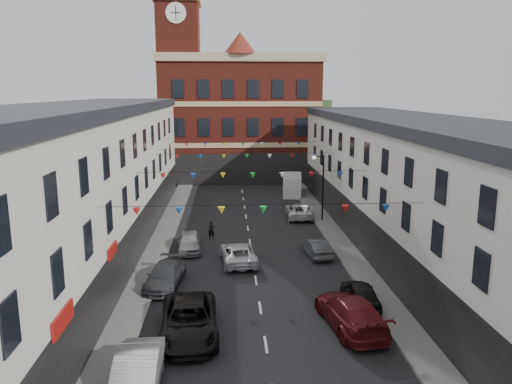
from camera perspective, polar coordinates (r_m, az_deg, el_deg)
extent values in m
plane|color=black|center=(31.44, -0.01, -10.07)|extent=(160.00, 160.00, 0.00)
cube|color=#605E5B|center=(33.65, -12.17, -8.73)|extent=(1.80, 64.00, 0.15)
cube|color=#605E5B|center=(34.33, 11.49, -8.28)|extent=(1.80, 64.00, 0.15)
cube|color=silver|center=(32.51, -21.37, -0.94)|extent=(8.00, 56.00, 10.00)
cube|color=black|center=(31.87, -22.08, 8.50)|extent=(8.40, 56.00, 0.70)
cube|color=black|center=(32.37, -14.05, -6.78)|extent=(0.12, 56.00, 3.20)
cube|color=silver|center=(33.81, 20.28, -1.28)|extent=(8.00, 56.00, 9.00)
cube|color=black|center=(33.14, 20.86, 6.93)|extent=(8.40, 56.00, 0.70)
cube|color=black|center=(33.16, 13.46, -6.30)|extent=(0.12, 56.00, 3.20)
cube|color=maroon|center=(67.34, -1.90, 8.03)|extent=(20.00, 12.00, 15.00)
cube|color=tan|center=(67.33, -1.94, 14.84)|extent=(20.60, 12.60, 1.00)
cone|color=maroon|center=(62.47, -1.84, 16.67)|extent=(4.00, 4.00, 2.60)
cube|color=maroon|center=(64.46, -8.68, 11.76)|extent=(5.00, 5.00, 24.00)
cylinder|color=white|center=(62.56, -9.15, 19.57)|extent=(2.40, 0.12, 2.40)
cube|color=#274821|center=(91.46, -4.80, 7.34)|extent=(40.00, 14.00, 10.00)
cylinder|color=black|center=(44.84, 7.65, 0.39)|extent=(0.14, 0.14, 6.00)
cylinder|color=black|center=(44.31, 7.24, 4.07)|extent=(0.90, 0.10, 0.10)
sphere|color=beige|center=(44.24, 6.66, 3.94)|extent=(0.36, 0.36, 0.36)
imported|color=#B4B6BC|center=(20.98, -13.48, -19.69)|extent=(1.77, 4.89, 1.60)
imported|color=black|center=(24.75, -7.66, -14.34)|extent=(3.07, 6.00, 1.62)
imported|color=#373A3E|center=(30.81, -10.35, -9.38)|extent=(2.46, 4.87, 1.36)
imported|color=gray|center=(37.00, -7.64, -5.68)|extent=(1.91, 4.19, 1.39)
imported|color=#5C1215|center=(25.78, 10.75, -13.33)|extent=(3.06, 5.93, 1.64)
imported|color=black|center=(28.39, 11.84, -11.29)|extent=(1.68, 4.02, 1.36)
imported|color=#46494D|center=(35.92, 6.87, -6.29)|extent=(1.79, 4.01, 1.28)
imported|color=silver|center=(46.30, 4.91, -2.14)|extent=(2.41, 4.95, 1.36)
imported|color=silver|center=(34.27, -2.02, -7.02)|extent=(2.67, 5.06, 1.36)
cube|color=silver|center=(56.34, 4.17, 0.80)|extent=(2.65, 5.35, 2.27)
imported|color=black|center=(39.51, -5.11, -4.43)|extent=(0.62, 0.49, 1.50)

